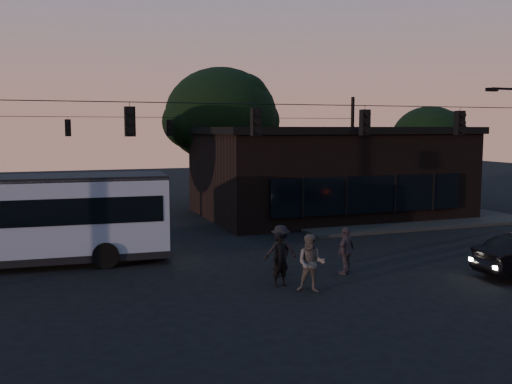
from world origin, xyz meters
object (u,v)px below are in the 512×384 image
object	(u,v)px
building	(327,171)
bus	(4,217)
pedestrian_d	(281,251)
pedestrian_c	(346,251)
pedestrian_b	(311,263)
pedestrian_a	(281,259)

from	to	relation	value
building	bus	size ratio (longest dim) A/B	1.23
pedestrian_d	pedestrian_c	bearing A→B (deg)	175.85
building	pedestrian_b	world-z (taller)	building
building	pedestrian_a	distance (m)	16.70
pedestrian_c	pedestrian_d	size ratio (longest dim) A/B	0.94
building	bus	distance (m)	19.50
building	pedestrian_b	xyz separation A→B (m)	(-8.20, -15.03, -1.75)
bus	pedestrian_d	bearing A→B (deg)	-24.05
pedestrian_a	pedestrian_c	xyz separation A→B (m)	(2.86, 0.65, -0.04)
pedestrian_c	bus	bearing A→B (deg)	-56.72
bus	pedestrian_a	size ratio (longest dim) A/B	6.83
pedestrian_b	pedestrian_d	size ratio (longest dim) A/B	1.03
bus	building	bearing A→B (deg)	27.50
pedestrian_a	pedestrian_b	distance (m)	1.19
pedestrian_a	bus	bearing A→B (deg)	132.69
bus	pedestrian_a	distance (m)	10.89
pedestrian_a	pedestrian_b	xyz separation A→B (m)	(0.66, -0.99, 0.04)
building	pedestrian_a	bearing A→B (deg)	-122.27
building	pedestrian_c	distance (m)	14.79
pedestrian_a	building	bearing A→B (deg)	44.84
pedestrian_a	pedestrian_d	world-z (taller)	pedestrian_d
pedestrian_b	pedestrian_c	distance (m)	2.74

